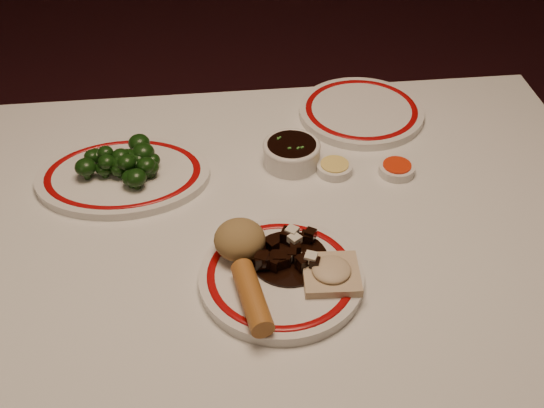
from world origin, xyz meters
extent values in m
cube|color=white|center=(0.00, 0.00, 0.73)|extent=(1.20, 0.90, 0.04)
cylinder|color=black|center=(-0.54, 0.39, 0.35)|extent=(0.06, 0.06, 0.71)
cylinder|color=black|center=(0.54, 0.39, 0.35)|extent=(0.06, 0.06, 0.71)
cylinder|color=silver|center=(0.01, -0.10, 0.76)|extent=(0.31, 0.31, 0.02)
torus|color=#920708|center=(0.01, -0.10, 0.77)|extent=(0.26, 0.26, 0.00)
ellipsoid|color=olive|center=(-0.05, -0.05, 0.80)|extent=(0.08, 0.08, 0.06)
cylinder|color=#B06C2B|center=(-0.04, -0.15, 0.78)|extent=(0.05, 0.12, 0.03)
cube|color=#C4AE8A|center=(0.08, -0.11, 0.77)|extent=(0.09, 0.09, 0.01)
ellipsoid|color=#C4AE8A|center=(0.08, -0.11, 0.78)|extent=(0.06, 0.06, 0.02)
cylinder|color=black|center=(0.03, -0.07, 0.77)|extent=(0.12, 0.12, 0.00)
cube|color=black|center=(0.02, -0.08, 0.78)|extent=(0.03, 0.03, 0.02)
cube|color=black|center=(0.01, -0.08, 0.78)|extent=(0.02, 0.02, 0.02)
cube|color=black|center=(0.01, -0.09, 0.78)|extent=(0.03, 0.03, 0.02)
cube|color=black|center=(0.03, -0.08, 0.78)|extent=(0.02, 0.02, 0.02)
cube|color=black|center=(0.06, -0.04, 0.79)|extent=(0.02, 0.02, 0.02)
cube|color=black|center=(0.06, -0.09, 0.78)|extent=(0.02, 0.02, 0.02)
cube|color=black|center=(-0.02, -0.09, 0.79)|extent=(0.02, 0.02, 0.02)
cube|color=black|center=(0.04, -0.06, 0.78)|extent=(0.02, 0.02, 0.02)
cube|color=black|center=(-0.02, -0.09, 0.79)|extent=(0.02, 0.02, 0.02)
cube|color=black|center=(0.01, -0.08, 0.78)|extent=(0.02, 0.02, 0.02)
cube|color=black|center=(0.06, -0.10, 0.79)|extent=(0.02, 0.02, 0.01)
cube|color=black|center=(0.00, -0.05, 0.78)|extent=(0.02, 0.02, 0.01)
cube|color=black|center=(0.00, -0.09, 0.78)|extent=(0.03, 0.03, 0.02)
cube|color=black|center=(0.06, -0.04, 0.78)|extent=(0.02, 0.02, 0.02)
cube|color=black|center=(0.04, -0.09, 0.78)|extent=(0.02, 0.02, 0.02)
cube|color=black|center=(0.03, -0.03, 0.78)|extent=(0.03, 0.03, 0.02)
cube|color=beige|center=(0.05, -0.09, 0.79)|extent=(0.02, 0.02, 0.01)
cube|color=beige|center=(0.03, -0.03, 0.79)|extent=(0.02, 0.02, 0.01)
cube|color=beige|center=(0.02, -0.08, 0.78)|extent=(0.02, 0.02, 0.01)
cube|color=beige|center=(0.04, -0.05, 0.79)|extent=(0.02, 0.02, 0.01)
torus|color=#920708|center=(-0.23, 0.17, 0.77)|extent=(0.26, 0.26, 0.00)
cylinder|color=#23471C|center=(-0.23, 0.18, 0.77)|extent=(0.01, 0.01, 0.01)
ellipsoid|color=black|center=(-0.23, 0.18, 0.79)|extent=(0.03, 0.03, 0.03)
cylinder|color=#23471C|center=(-0.24, 0.17, 0.77)|extent=(0.01, 0.01, 0.01)
ellipsoid|color=black|center=(-0.24, 0.17, 0.78)|extent=(0.03, 0.03, 0.03)
cylinder|color=#23471C|center=(-0.21, 0.13, 0.77)|extent=(0.01, 0.01, 0.01)
ellipsoid|color=black|center=(-0.21, 0.13, 0.79)|extent=(0.04, 0.04, 0.03)
cylinder|color=#23471C|center=(-0.19, 0.16, 0.77)|extent=(0.01, 0.01, 0.02)
ellipsoid|color=black|center=(-0.19, 0.16, 0.79)|extent=(0.03, 0.03, 0.03)
cylinder|color=#23471C|center=(-0.22, 0.19, 0.77)|extent=(0.01, 0.01, 0.01)
ellipsoid|color=black|center=(-0.22, 0.19, 0.79)|extent=(0.04, 0.04, 0.03)
cylinder|color=#23471C|center=(-0.24, 0.17, 0.77)|extent=(0.01, 0.01, 0.02)
ellipsoid|color=black|center=(-0.24, 0.17, 0.79)|extent=(0.03, 0.03, 0.02)
cylinder|color=#23471C|center=(-0.18, 0.16, 0.77)|extent=(0.01, 0.01, 0.01)
ellipsoid|color=black|center=(-0.18, 0.16, 0.78)|extent=(0.03, 0.03, 0.02)
cylinder|color=#23471C|center=(-0.20, 0.19, 0.77)|extent=(0.01, 0.01, 0.01)
ellipsoid|color=black|center=(-0.20, 0.19, 0.79)|extent=(0.04, 0.04, 0.03)
cylinder|color=#23471C|center=(-0.23, 0.17, 0.77)|extent=(0.01, 0.01, 0.01)
ellipsoid|color=black|center=(-0.23, 0.17, 0.79)|extent=(0.04, 0.04, 0.03)
cylinder|color=#23471C|center=(-0.23, 0.17, 0.77)|extent=(0.01, 0.01, 0.02)
ellipsoid|color=black|center=(-0.23, 0.17, 0.79)|extent=(0.04, 0.04, 0.03)
cylinder|color=#23471C|center=(-0.28, 0.20, 0.77)|extent=(0.01, 0.01, 0.01)
ellipsoid|color=black|center=(-0.28, 0.20, 0.78)|extent=(0.03, 0.03, 0.03)
cylinder|color=#23471C|center=(-0.28, 0.20, 0.77)|extent=(0.01, 0.01, 0.01)
ellipsoid|color=black|center=(-0.28, 0.20, 0.79)|extent=(0.03, 0.03, 0.02)
cylinder|color=#23471C|center=(-0.22, 0.13, 0.77)|extent=(0.01, 0.01, 0.01)
ellipsoid|color=black|center=(-0.22, 0.13, 0.78)|extent=(0.03, 0.03, 0.03)
cylinder|color=#23471C|center=(-0.26, 0.17, 0.77)|extent=(0.01, 0.01, 0.01)
ellipsoid|color=black|center=(-0.26, 0.17, 0.78)|extent=(0.03, 0.03, 0.02)
cylinder|color=#23471C|center=(-0.24, 0.17, 0.77)|extent=(0.01, 0.01, 0.01)
ellipsoid|color=black|center=(-0.24, 0.17, 0.79)|extent=(0.03, 0.03, 0.03)
cylinder|color=#23471C|center=(-0.20, 0.22, 0.77)|extent=(0.01, 0.01, 0.01)
ellipsoid|color=black|center=(-0.20, 0.22, 0.79)|extent=(0.04, 0.04, 0.03)
cylinder|color=#23471C|center=(-0.20, 0.18, 0.77)|extent=(0.01, 0.01, 0.01)
ellipsoid|color=black|center=(-0.20, 0.18, 0.79)|extent=(0.03, 0.03, 0.02)
cylinder|color=#23471C|center=(-0.21, 0.17, 0.77)|extent=(0.01, 0.01, 0.01)
ellipsoid|color=black|center=(-0.21, 0.17, 0.78)|extent=(0.03, 0.03, 0.02)
cylinder|color=#23471C|center=(-0.29, 0.17, 0.77)|extent=(0.01, 0.01, 0.01)
ellipsoid|color=black|center=(-0.29, 0.17, 0.79)|extent=(0.04, 0.04, 0.03)
cylinder|color=#23471C|center=(-0.18, 0.18, 0.77)|extent=(0.01, 0.01, 0.01)
ellipsoid|color=black|center=(-0.18, 0.18, 0.78)|extent=(0.03, 0.03, 0.02)
ellipsoid|color=black|center=(-0.23, 0.18, 0.80)|extent=(0.03, 0.03, 0.02)
ellipsoid|color=black|center=(-0.26, 0.17, 0.80)|extent=(0.03, 0.03, 0.02)
ellipsoid|color=black|center=(-0.22, 0.16, 0.80)|extent=(0.03, 0.03, 0.03)
ellipsoid|color=black|center=(-0.26, 0.18, 0.80)|extent=(0.03, 0.03, 0.02)
cylinder|color=silver|center=(0.06, 0.19, 0.77)|extent=(0.10, 0.10, 0.04)
cylinder|color=black|center=(0.06, 0.19, 0.79)|extent=(0.09, 0.09, 0.00)
cylinder|color=silver|center=(0.25, 0.14, 0.76)|extent=(0.06, 0.06, 0.02)
cylinder|color=red|center=(0.25, 0.14, 0.77)|extent=(0.05, 0.05, 0.00)
cylinder|color=silver|center=(0.14, 0.16, 0.76)|extent=(0.06, 0.06, 0.02)
cylinder|color=#EBCC61|center=(0.14, 0.16, 0.77)|extent=(0.05, 0.05, 0.00)
cylinder|color=silver|center=(0.22, 0.33, 0.76)|extent=(0.32, 0.32, 0.02)
torus|color=#920708|center=(0.22, 0.33, 0.77)|extent=(0.28, 0.28, 0.00)
camera|label=1|loc=(-0.08, -0.78, 1.49)|focal=45.00mm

